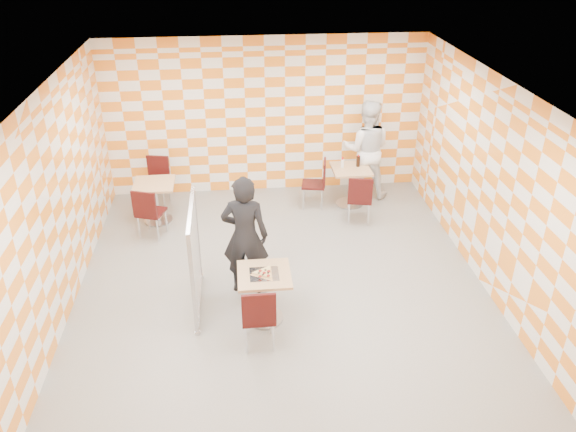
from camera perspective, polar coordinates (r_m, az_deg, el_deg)
The scene contains 15 objects.
room_shell at distance 8.04m, azimuth -0.95°, elevation 3.32°, with size 7.00×7.00×7.00m.
main_table at distance 7.54m, azimuth -2.41°, elevation -7.35°, with size 0.70×0.70×0.75m.
second_table at distance 10.55m, azimuth 6.36°, elevation 3.66°, with size 0.70×0.70×0.75m.
empty_table at distance 10.18m, azimuth -13.33°, elevation 2.04°, with size 0.70×0.70×0.75m.
chair_main_front at distance 7.06m, azimuth -2.99°, elevation -9.94°, with size 0.42×0.43×0.92m.
chair_second_front at distance 9.89m, azimuth 7.31°, elevation 2.01°, with size 0.50×0.51×0.92m.
chair_second_side at distance 10.42m, azimuth 3.12°, elevation 3.68°, with size 0.50×0.49×0.92m.
chair_empty_near at distance 9.64m, azimuth -14.03°, elevation 0.61°, with size 0.54×0.54×0.92m.
chair_empty_far at distance 10.81m, azimuth -13.13°, elevation 3.89°, with size 0.50×0.51×0.92m.
partition at distance 7.75m, azimuth -9.41°, elevation -4.18°, with size 0.08×1.38×1.55m.
man_dark at distance 7.92m, azimuth -4.40°, elevation -2.03°, with size 0.67×0.44×1.83m, color black.
man_white at distance 10.80m, azimuth 7.95°, elevation 6.73°, with size 0.93×0.72×1.91m, color white.
pizza_on_foil at distance 7.38m, azimuth -2.44°, elevation -5.80°, with size 0.40×0.40×0.04m.
sport_bottle at distance 10.44m, azimuth 5.55°, elevation 5.39°, with size 0.06×0.06×0.20m.
soda_bottle at distance 10.51m, azimuth 7.15°, elevation 5.55°, with size 0.07×0.07×0.23m.
Camera 1 is at (-0.59, -6.70, 4.95)m, focal length 35.00 mm.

